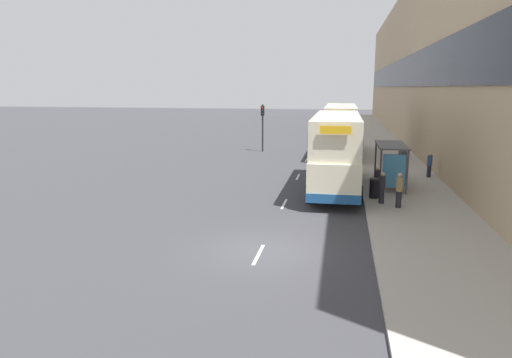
% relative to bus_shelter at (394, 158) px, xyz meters
% --- Properties ---
extents(ground_plane, '(220.00, 220.00, 0.00)m').
position_rel_bus_shelter_xyz_m(ground_plane, '(-5.77, -11.28, -1.88)').
color(ground_plane, '#38383D').
extents(pavement, '(5.00, 93.00, 0.14)m').
position_rel_bus_shelter_xyz_m(pavement, '(0.73, 27.22, -1.81)').
color(pavement, '#A39E93').
rests_on(pavement, ground_plane).
extents(terrace_facade, '(3.10, 93.00, 16.46)m').
position_rel_bus_shelter_xyz_m(terrace_facade, '(4.72, 27.22, 6.35)').
color(terrace_facade, tan).
rests_on(terrace_facade, ground_plane).
extents(lane_mark_0, '(0.12, 2.00, 0.01)m').
position_rel_bus_shelter_xyz_m(lane_mark_0, '(-5.77, -11.70, -1.87)').
color(lane_mark_0, silver).
rests_on(lane_mark_0, ground_plane).
extents(lane_mark_1, '(0.12, 2.00, 0.01)m').
position_rel_bus_shelter_xyz_m(lane_mark_1, '(-5.77, -4.40, -1.87)').
color(lane_mark_1, silver).
rests_on(lane_mark_1, ground_plane).
extents(lane_mark_2, '(0.12, 2.00, 0.01)m').
position_rel_bus_shelter_xyz_m(lane_mark_2, '(-5.77, 2.90, -1.87)').
color(lane_mark_2, silver).
rests_on(lane_mark_2, ground_plane).
extents(lane_mark_3, '(0.12, 2.00, 0.01)m').
position_rel_bus_shelter_xyz_m(lane_mark_3, '(-5.77, 10.20, -1.87)').
color(lane_mark_3, silver).
rests_on(lane_mark_3, ground_plane).
extents(lane_mark_4, '(0.12, 2.00, 0.01)m').
position_rel_bus_shelter_xyz_m(lane_mark_4, '(-5.77, 17.49, -1.87)').
color(lane_mark_4, silver).
rests_on(lane_mark_4, ground_plane).
extents(lane_mark_5, '(0.12, 2.00, 0.01)m').
position_rel_bus_shelter_xyz_m(lane_mark_5, '(-5.77, 24.79, -1.87)').
color(lane_mark_5, silver).
rests_on(lane_mark_5, ground_plane).
extents(bus_shelter, '(1.60, 4.20, 2.48)m').
position_rel_bus_shelter_xyz_m(bus_shelter, '(0.00, 0.00, 0.00)').
color(bus_shelter, '#4C4C51').
rests_on(bus_shelter, ground_plane).
extents(double_decker_bus_near, '(2.85, 10.71, 4.30)m').
position_rel_bus_shelter_xyz_m(double_decker_bus_near, '(-3.30, -0.54, 0.41)').
color(double_decker_bus_near, beige).
rests_on(double_decker_bus_near, ground_plane).
extents(double_decker_bus_ahead, '(2.85, 10.88, 4.30)m').
position_rel_bus_shelter_xyz_m(double_decker_bus_ahead, '(-3.15, 13.28, 0.41)').
color(double_decker_bus_ahead, beige).
rests_on(double_decker_bus_ahead, ground_plane).
extents(car_0, '(2.09, 4.20, 1.72)m').
position_rel_bus_shelter_xyz_m(car_0, '(-3.62, 33.95, -1.02)').
color(car_0, navy).
rests_on(car_0, ground_plane).
extents(pedestrian_at_shelter, '(0.32, 0.32, 1.60)m').
position_rel_bus_shelter_xyz_m(pedestrian_at_shelter, '(-1.05, -2.32, -0.92)').
color(pedestrian_at_shelter, '#23232D').
rests_on(pedestrian_at_shelter, ground_plane).
extents(pedestrian_1, '(0.31, 0.31, 1.58)m').
position_rel_bus_shelter_xyz_m(pedestrian_1, '(-0.95, -3.89, -0.93)').
color(pedestrian_1, '#23232D').
rests_on(pedestrian_1, ground_plane).
extents(pedestrian_2, '(0.34, 0.34, 1.69)m').
position_rel_bus_shelter_xyz_m(pedestrian_2, '(-0.21, -4.56, -0.87)').
color(pedestrian_2, '#23232D').
rests_on(pedestrian_2, ground_plane).
extents(pedestrian_3, '(0.32, 0.32, 1.61)m').
position_rel_bus_shelter_xyz_m(pedestrian_3, '(2.61, 3.65, -0.91)').
color(pedestrian_3, '#23232D').
rests_on(pedestrian_3, ground_plane).
extents(litter_bin, '(0.55, 0.55, 1.05)m').
position_rel_bus_shelter_xyz_m(litter_bin, '(-1.22, -2.74, -1.21)').
color(litter_bin, black).
rests_on(litter_bin, ground_plane).
extents(traffic_light_far_kerb, '(0.30, 0.32, 4.31)m').
position_rel_bus_shelter_xyz_m(traffic_light_far_kerb, '(-10.17, 14.49, 1.04)').
color(traffic_light_far_kerb, black).
rests_on(traffic_light_far_kerb, ground_plane).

